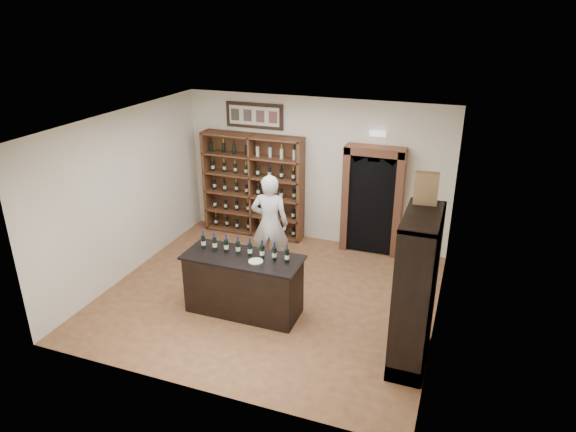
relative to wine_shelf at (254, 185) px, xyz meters
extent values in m
plane|color=olive|center=(1.30, -2.33, -1.10)|extent=(5.50, 5.50, 0.00)
plane|color=white|center=(1.30, -2.33, 1.90)|extent=(5.50, 5.50, 0.00)
cube|color=beige|center=(1.30, 0.17, 0.40)|extent=(5.50, 0.04, 3.00)
cube|color=beige|center=(-1.45, -2.33, 0.40)|extent=(0.04, 5.00, 3.00)
cube|color=beige|center=(4.05, -2.33, 0.40)|extent=(0.04, 5.00, 3.00)
cube|color=brown|center=(0.00, 0.14, 0.00)|extent=(2.20, 0.02, 2.20)
cube|color=brown|center=(-1.07, -0.04, 0.00)|extent=(0.06, 0.38, 2.20)
cube|color=brown|center=(1.07, -0.04, 0.00)|extent=(0.06, 0.38, 2.20)
cube|color=brown|center=(0.00, -0.04, 0.00)|extent=(0.04, 0.38, 2.20)
cube|color=brown|center=(0.00, -0.04, -1.06)|extent=(2.18, 0.38, 0.04)
cube|color=brown|center=(0.00, -0.04, -0.64)|extent=(2.18, 0.38, 0.04)
cube|color=brown|center=(0.00, -0.04, -0.21)|extent=(2.18, 0.38, 0.03)
cube|color=brown|center=(0.00, -0.04, 0.21)|extent=(2.18, 0.38, 0.04)
cube|color=brown|center=(0.00, -0.04, 0.64)|extent=(2.18, 0.38, 0.04)
cube|color=brown|center=(0.00, -0.04, 1.06)|extent=(2.18, 0.38, 0.04)
cube|color=black|center=(0.00, 0.14, 1.45)|extent=(1.25, 0.04, 0.52)
cube|color=black|center=(2.55, 0.00, -0.04)|extent=(0.97, 0.29, 2.05)
cube|color=#AB6142|center=(2.04, -0.02, -0.02)|extent=(0.14, 0.35, 2.15)
cube|color=#AB6142|center=(3.06, -0.02, -0.02)|extent=(0.14, 0.35, 2.15)
cube|color=#AB6142|center=(2.55, -0.02, 0.99)|extent=(1.15, 0.35, 0.16)
cube|color=white|center=(2.55, 0.09, 1.30)|extent=(0.30, 0.10, 0.10)
cube|color=black|center=(1.10, -2.93, -0.63)|extent=(1.80, 0.70, 0.94)
cube|color=black|center=(1.10, -2.93, -0.12)|extent=(1.88, 0.78, 0.04)
cylinder|color=black|center=(0.38, -2.87, 0.01)|extent=(0.07, 0.07, 0.21)
cylinder|color=beige|center=(0.38, -2.87, -0.01)|extent=(0.07, 0.07, 0.07)
cylinder|color=navy|center=(0.38, -2.87, 0.16)|extent=(0.03, 0.03, 0.09)
cylinder|color=black|center=(0.59, -2.87, 0.01)|extent=(0.07, 0.07, 0.21)
cylinder|color=beige|center=(0.59, -2.87, -0.01)|extent=(0.07, 0.07, 0.07)
cylinder|color=navy|center=(0.59, -2.87, 0.16)|extent=(0.03, 0.03, 0.09)
cylinder|color=black|center=(0.79, -2.87, 0.01)|extent=(0.07, 0.07, 0.21)
cylinder|color=beige|center=(0.79, -2.87, -0.01)|extent=(0.07, 0.07, 0.07)
cylinder|color=navy|center=(0.79, -2.87, 0.16)|extent=(0.03, 0.03, 0.09)
cylinder|color=black|center=(1.00, -2.87, 0.01)|extent=(0.07, 0.07, 0.21)
cylinder|color=beige|center=(1.00, -2.87, -0.01)|extent=(0.07, 0.07, 0.07)
cylinder|color=navy|center=(1.00, -2.87, 0.16)|extent=(0.03, 0.03, 0.09)
cylinder|color=black|center=(1.20, -2.87, 0.01)|extent=(0.07, 0.07, 0.21)
cylinder|color=beige|center=(1.20, -2.87, -0.01)|extent=(0.07, 0.07, 0.07)
cylinder|color=navy|center=(1.20, -2.87, 0.16)|extent=(0.03, 0.03, 0.09)
cylinder|color=black|center=(1.41, -2.87, 0.01)|extent=(0.07, 0.07, 0.21)
cylinder|color=beige|center=(1.41, -2.87, -0.01)|extent=(0.07, 0.07, 0.07)
cylinder|color=navy|center=(1.41, -2.87, 0.16)|extent=(0.03, 0.03, 0.09)
cylinder|color=black|center=(1.61, -2.87, 0.01)|extent=(0.07, 0.07, 0.21)
cylinder|color=beige|center=(1.61, -2.87, -0.01)|extent=(0.07, 0.07, 0.07)
cylinder|color=navy|center=(1.61, -2.87, 0.16)|extent=(0.03, 0.03, 0.09)
cylinder|color=black|center=(1.82, -2.87, 0.01)|extent=(0.07, 0.07, 0.21)
cylinder|color=beige|center=(1.82, -2.87, -0.01)|extent=(0.07, 0.07, 0.07)
cylinder|color=navy|center=(1.82, -2.87, 0.16)|extent=(0.03, 0.03, 0.09)
cube|color=black|center=(4.02, -3.23, 0.00)|extent=(0.02, 1.20, 2.20)
cube|color=black|center=(3.79, -3.81, 0.00)|extent=(0.48, 0.04, 2.20)
cube|color=black|center=(3.79, -2.65, 0.00)|extent=(0.48, 0.04, 2.20)
cube|color=black|center=(3.79, -3.23, 1.08)|extent=(0.48, 1.20, 0.04)
cube|color=black|center=(3.79, -3.23, -0.98)|extent=(0.48, 1.20, 0.24)
cube|color=black|center=(3.79, -3.23, -0.75)|extent=(0.48, 1.16, 0.03)
cube|color=black|center=(3.79, -3.23, -0.20)|extent=(0.48, 1.16, 0.03)
cube|color=black|center=(3.79, -3.23, 0.35)|extent=(0.48, 1.16, 0.03)
imported|color=silver|center=(0.96, -1.45, -0.16)|extent=(0.76, 0.58, 1.87)
cylinder|color=beige|center=(1.37, -3.03, -0.09)|extent=(0.22, 0.22, 0.02)
cube|color=tan|center=(3.75, -2.83, 1.32)|extent=(0.32, 0.15, 0.44)
camera|label=1|loc=(4.24, -9.41, 3.56)|focal=32.00mm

